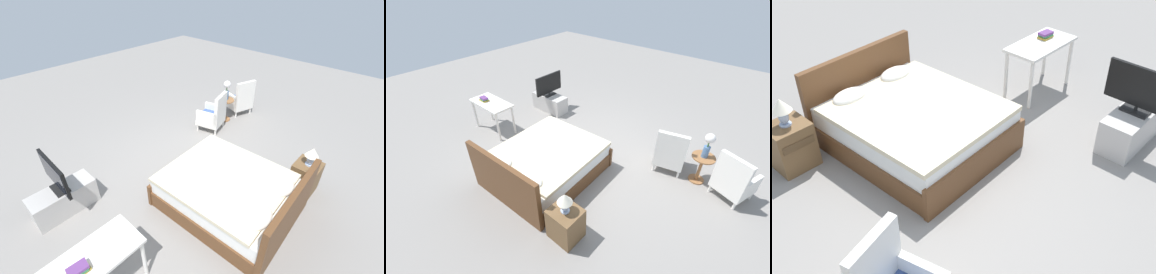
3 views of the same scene
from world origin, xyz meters
TOP-DOWN VIEW (x-y plane):
  - ground_plane at (0.00, 0.00)m, footprint 16.00×16.00m
  - bed at (0.16, 1.04)m, footprint 1.73×2.06m
  - armchair_by_window_left at (-2.63, -0.67)m, footprint 0.69×0.69m
  - armchair_by_window_right at (-1.51, -0.67)m, footprint 0.66×0.66m
  - side_table at (-2.07, -0.73)m, footprint 0.40×0.40m
  - flower_vase at (-2.07, -0.73)m, footprint 0.17×0.17m
  - nightstand at (-1.03, 1.73)m, footprint 0.44×0.41m
  - table_lamp at (-1.03, 1.74)m, footprint 0.22×0.22m
  - tv_stand at (1.98, -0.86)m, footprint 0.96×0.40m
  - tv_flatscreen at (1.99, -0.86)m, footprint 0.20×0.83m
  - vanity_desk at (2.26, 0.71)m, footprint 1.04×0.52m
  - book_stack at (2.44, 0.76)m, footprint 0.21×0.15m

SIDE VIEW (x-z plane):
  - ground_plane at x=0.00m, z-range 0.00..0.00m
  - tv_stand at x=1.98m, z-range 0.00..0.44m
  - nightstand at x=-1.03m, z-range 0.00..0.55m
  - bed at x=0.16m, z-range -0.18..0.78m
  - side_table at x=-2.07m, z-range 0.07..0.63m
  - armchair_by_window_left at x=-2.63m, z-range -0.09..0.83m
  - armchair_by_window_right at x=-1.51m, z-range -0.09..0.83m
  - vanity_desk at x=2.26m, z-range 0.26..1.00m
  - tv_flatscreen at x=1.99m, z-range 0.45..1.02m
  - table_lamp at x=-1.03m, z-range 0.60..0.93m
  - book_stack at x=2.44m, z-range 0.74..0.82m
  - flower_vase at x=-2.07m, z-range 0.61..1.09m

